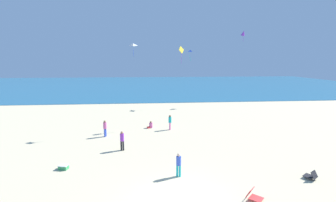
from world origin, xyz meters
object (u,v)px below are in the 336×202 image
at_px(kite_purple, 243,33).
at_px(kite_yellow, 181,50).
at_px(person_3, 122,139).
at_px(cooler_box, 64,167).
at_px(person_1, 170,121).
at_px(person_2, 105,127).
at_px(person_4, 179,163).
at_px(person_0, 151,125).
at_px(kite_white, 133,45).
at_px(kite_blue, 190,51).
at_px(beach_chair_mid_beach, 311,175).
at_px(beach_chair_far_right, 253,196).

bearing_deg(kite_purple, kite_yellow, -133.30).
bearing_deg(person_3, cooler_box, -28.14).
distance_m(cooler_box, person_1, 10.68).
relative_size(person_2, kite_purple, 0.83).
bearing_deg(person_4, kite_yellow, 15.99).
height_order(person_0, person_3, person_3).
xyz_separation_m(kite_white, kite_blue, (7.32, 11.83, -0.05)).
relative_size(kite_white, kite_purple, 0.68).
relative_size(cooler_box, kite_yellow, 0.36).
xyz_separation_m(beach_chair_mid_beach, person_4, (-7.26, 0.98, 0.57)).
height_order(person_2, kite_yellow, kite_yellow).
bearing_deg(person_4, kite_purple, -4.24).
bearing_deg(kite_white, beach_chair_mid_beach, -45.87).
distance_m(person_2, kite_yellow, 10.31).
distance_m(person_0, person_2, 4.66).
bearing_deg(beach_chair_mid_beach, person_1, -0.69).
xyz_separation_m(person_0, kite_purple, (14.02, 12.64, 10.26)).
bearing_deg(cooler_box, person_4, -12.67).
distance_m(beach_chair_mid_beach, person_0, 14.12).
relative_size(beach_chair_mid_beach, person_3, 0.57).
bearing_deg(person_2, kite_blue, 78.91).
relative_size(beach_chair_mid_beach, beach_chair_far_right, 0.93).
distance_m(person_0, kite_white, 7.82).
height_order(person_3, kite_white, kite_white).
xyz_separation_m(person_1, kite_blue, (4.02, 11.93, 7.03)).
distance_m(person_2, kite_purple, 25.35).
bearing_deg(cooler_box, kite_yellow, 48.71).
xyz_separation_m(person_1, kite_purple, (12.19, 13.45, 9.69)).
height_order(person_0, person_2, person_2).
relative_size(cooler_box, kite_white, 0.52).
distance_m(beach_chair_mid_beach, person_1, 12.41).
bearing_deg(person_2, person_0, 56.19).
distance_m(cooler_box, person_0, 10.19).
bearing_deg(person_3, person_1, 161.78).
bearing_deg(kite_yellow, beach_chair_mid_beach, -65.63).
xyz_separation_m(beach_chair_far_right, person_0, (-4.57, 12.83, 0.01)).
distance_m(kite_blue, kite_yellow, 10.42).
height_order(beach_chair_far_right, kite_purple, kite_purple).
height_order(person_0, kite_white, kite_white).
bearing_deg(person_2, person_4, -30.61).
relative_size(cooler_box, kite_purple, 0.35).
distance_m(beach_chair_mid_beach, person_4, 7.35).
bearing_deg(kite_purple, person_1, -132.20).
bearing_deg(kite_yellow, kite_white, -158.81).
bearing_deg(person_3, kite_white, -167.31).
bearing_deg(person_1, person_4, 100.70).
relative_size(cooler_box, person_1, 0.43).
bearing_deg(beach_chair_far_right, kite_yellow, 141.13).
relative_size(kite_blue, kite_purple, 0.90).
distance_m(person_1, kite_white, 7.81).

